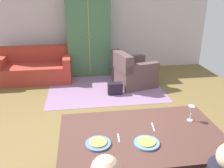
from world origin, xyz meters
name	(u,v)px	position (x,y,z in m)	size (l,w,h in m)	color
ground_plane	(104,122)	(0.00, 0.41, -0.01)	(6.61, 6.01, 0.02)	brown
back_wall	(91,21)	(0.00, 3.46, 1.35)	(6.61, 0.10, 2.70)	beige
dining_table	(142,139)	(0.24, -1.15, 0.69)	(1.71, 1.06, 0.76)	#4D2F29
plate_near_man	(98,143)	(-0.23, -1.27, 0.77)	(0.25, 0.25, 0.02)	#4E74A1
pizza_near_man	(98,142)	(-0.23, -1.27, 0.78)	(0.17, 0.17, 0.01)	gold
plate_near_child	(147,143)	(0.24, -1.33, 0.77)	(0.25, 0.25, 0.02)	#537FA6
pizza_near_child	(147,142)	(0.24, -1.33, 0.78)	(0.17, 0.17, 0.01)	gold
wine_glass	(191,110)	(0.85, -0.97, 0.89)	(0.07, 0.07, 0.19)	silver
fork	(119,138)	(-0.02, -1.20, 0.76)	(0.02, 0.15, 0.01)	silver
knife	(153,127)	(0.39, -1.05, 0.76)	(0.01, 0.17, 0.01)	silver
area_rug	(105,89)	(0.20, 1.85, 0.00)	(2.60, 1.80, 0.01)	gray
couch	(36,69)	(-1.46, 2.71, 0.30)	(1.76, 0.86, 0.82)	#A43428
armchair	(132,72)	(0.88, 2.04, 0.32)	(1.04, 1.03, 0.82)	brown
armoire	(88,35)	(-0.09, 3.07, 1.05)	(1.10, 0.59, 2.10)	#406B47
handbag	(115,89)	(0.38, 1.55, 0.13)	(0.32, 0.16, 0.26)	black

